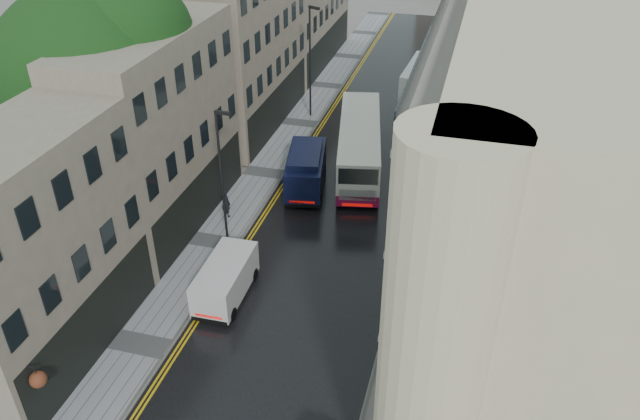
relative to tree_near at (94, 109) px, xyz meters
The scene contains 14 objects.
road 16.14m from the tree_near, 30.96° to the left, with size 9.00×85.00×0.02m, color black.
left_sidewalk 12.16m from the tree_near, 48.44° to the left, with size 2.70×85.00×0.12m, color gray.
right_sidewalk 20.59m from the tree_near, 22.73° to the left, with size 1.80×85.00×0.12m, color slate.
old_shop_row 10.50m from the tree_near, 73.04° to the left, with size 4.50×56.00×12.00m, color gray, non-canonical shape.
modern_block 23.58m from the tree_near, 14.74° to the left, with size 8.00×40.00×14.00m, color beige, non-canonical shape.
tree_near is the anchor object (origin of this frame).
tree_far 13.02m from the tree_near, 88.68° to the left, with size 9.24×9.24×12.46m, color black, non-canonical shape.
cream_bus 14.71m from the tree_near, 29.37° to the left, with size 2.60×11.43×3.12m, color silver, non-canonical shape.
white_lorry 23.04m from the tree_near, 50.49° to the left, with size 2.63×8.76×4.60m, color white, non-canonical shape.
white_van 12.00m from the tree_near, 38.21° to the right, with size 1.90×4.44×2.01m, color silver, non-canonical shape.
navy_van 11.57m from the tree_near, 25.09° to the left, with size 2.21×5.54×2.82m, color black, non-canonical shape.
pedestrian 8.84m from the tree_near, 16.28° to the left, with size 0.65×0.43×1.78m, color black.
lamp_post_near 7.81m from the tree_near, ahead, with size 0.86×0.19×7.66m, color black, non-canonical shape.
lamp_post_far 18.91m from the tree_near, 67.95° to the left, with size 0.96×0.21×8.50m, color black, non-canonical shape.
Camera 1 is at (7.21, -6.73, 20.04)m, focal length 35.00 mm.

